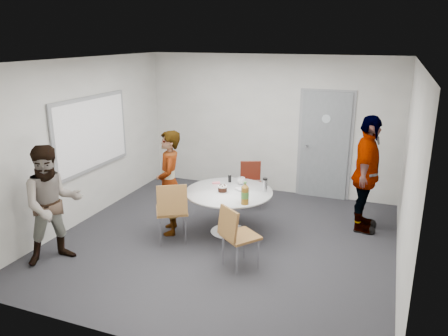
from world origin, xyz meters
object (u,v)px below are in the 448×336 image
at_px(door, 325,146).
at_px(table, 231,197).
at_px(chair_near_right, 235,232).
at_px(person_left, 53,205).
at_px(chair_near_left, 172,207).
at_px(chair_far, 251,179).
at_px(whiteboard, 92,133).
at_px(person_right, 366,174).
at_px(person_main, 169,183).

distance_m(door, table, 2.50).
xyz_separation_m(door, table, (-1.09, -2.21, -0.41)).
xyz_separation_m(chair_near_right, person_left, (-2.40, -0.66, 0.29)).
bearing_deg(chair_near_left, chair_far, 41.19).
distance_m(whiteboard, chair_near_left, 2.06).
relative_size(door, person_left, 1.28).
distance_m(chair_near_left, person_right, 3.07).
bearing_deg(person_left, table, -11.25).
distance_m(table, person_right, 2.16).
bearing_deg(person_main, person_left, -63.72).
relative_size(door, chair_near_right, 2.37).
bearing_deg(person_left, person_main, 1.31).
relative_size(door, chair_far, 2.57).
bearing_deg(person_left, chair_near_left, -12.57).
xyz_separation_m(chair_far, person_left, (-1.89, -2.95, 0.33)).
bearing_deg(chair_near_left, door, 27.02).
bearing_deg(chair_near_right, table, 150.66).
xyz_separation_m(table, person_left, (-1.96, -1.67, 0.21)).
xyz_separation_m(table, person_right, (1.94, 0.91, 0.32)).
relative_size(chair_near_left, person_right, 0.51).
xyz_separation_m(chair_near_left, chair_near_right, (1.13, -0.37, -0.05)).
distance_m(door, person_left, 4.94).
bearing_deg(person_main, chair_near_right, 35.08).
xyz_separation_m(person_left, person_right, (3.90, 2.58, 0.11)).
bearing_deg(chair_near_left, person_right, -0.49).
bearing_deg(person_right, table, 116.30).
height_order(whiteboard, chair_near_right, whiteboard).
height_order(door, whiteboard, door).
bearing_deg(whiteboard, person_main, -7.79).
height_order(chair_near_left, chair_near_right, chair_near_left).
bearing_deg(chair_near_right, person_main, -171.06).
bearing_deg(chair_far, whiteboard, 7.27).
bearing_deg(person_main, chair_far, 125.13).
distance_m(table, chair_near_left, 0.94).
height_order(door, chair_near_right, door).
height_order(door, person_left, door).
height_order(chair_near_right, person_right, person_right).
distance_m(whiteboard, chair_far, 2.91).
height_order(chair_far, person_left, person_left).
bearing_deg(chair_near_left, chair_near_right, -49.14).
xyz_separation_m(door, chair_near_left, (-1.78, -2.85, -0.43)).
xyz_separation_m(door, person_left, (-3.05, -3.88, -0.20)).
bearing_deg(table, person_right, 25.21).
xyz_separation_m(chair_near_right, person_main, (-1.35, 0.73, 0.28)).
bearing_deg(chair_far, person_left, 35.30).
bearing_deg(chair_near_right, door, 115.84).
height_order(table, chair_near_right, table).
bearing_deg(door, person_main, -128.74).
bearing_deg(chair_near_left, person_left, -171.95).
height_order(chair_far, person_right, person_right).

